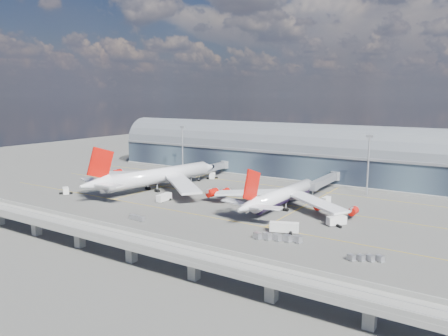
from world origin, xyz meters
The scene contains 19 objects.
ground centered at (0.00, 0.00, 0.00)m, with size 500.00×500.00×0.00m, color #474744.
taxi_lines centered at (0.00, 22.11, 0.01)m, with size 200.00×80.12×0.01m.
terminal centered at (0.00, 77.99, 11.34)m, with size 200.00×30.00×28.00m.
guideway centered at (0.00, -55.00, 5.29)m, with size 220.00×8.50×7.20m.
floodlight_mast_left centered at (-50.00, 55.00, 13.63)m, with size 3.00×0.70×25.70m.
floodlight_mast_right centered at (50.00, 55.00, 13.63)m, with size 3.00×0.70×25.70m.
airliner_left centered at (-32.06, 12.55, 6.44)m, with size 70.10×73.79×22.55m.
airliner_right centered at (29.41, 13.96, 4.87)m, with size 56.56×59.11×18.77m.
jet_bridge_left centered at (-28.14, 53.12, 5.18)m, with size 4.40×28.00×7.25m.
jet_bridge_right centered at (32.96, 51.18, 5.18)m, with size 4.40×32.00×7.25m.
service_truck_0 centered at (-15.29, -1.20, 1.58)m, with size 3.00×7.53×3.06m.
service_truck_1 centered at (-59.24, -14.49, 1.47)m, with size 5.46×4.72×2.91m.
service_truck_2 centered at (42.66, -11.83, 1.69)m, with size 9.28×5.74×3.25m.
service_truck_3 centered at (53.81, 4.31, 1.59)m, with size 5.91×6.60×3.11m.
service_truck_4 centered at (40.74, 30.88, 1.33)m, with size 2.59×4.70×2.63m.
service_truck_5 centered at (-25.98, 48.72, 1.46)m, with size 4.64×6.32×2.86m.
cargo_train_0 centered at (-5.41, -26.81, 0.80)m, with size 6.95×2.17×1.53m.
cargo_train_1 centered at (44.27, -20.06, 1.01)m, with size 14.46×5.86×1.93m.
cargo_train_2 centered at (70.42, -22.07, 0.82)m, with size 9.08×5.51×1.57m.
Camera 1 is at (97.85, -131.58, 42.25)m, focal length 35.00 mm.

